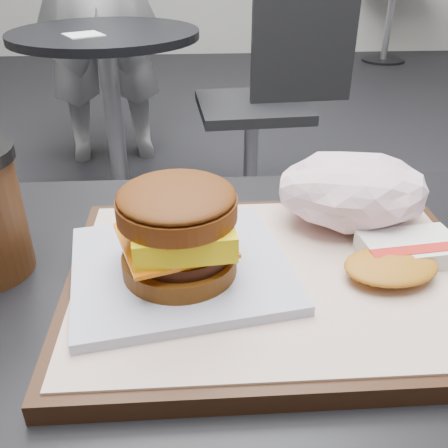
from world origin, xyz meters
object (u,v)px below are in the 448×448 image
serving_tray (276,279)px  neighbor_chair (270,94)px  breakfast_sandwich (179,240)px  hash_brown (402,256)px  neighbor_table (110,85)px  crumpled_wrapper (353,190)px

serving_tray → neighbor_chair: bearing=81.7°
serving_tray → neighbor_chair: size_ratio=0.43×
serving_tray → breakfast_sandwich: breakfast_sandwich is taller
serving_tray → hash_brown: size_ratio=3.03×
serving_tray → neighbor_chair: (0.23, 1.57, -0.27)m
breakfast_sandwich → neighbor_table: (-0.30, 1.60, -0.28)m
crumpled_wrapper → neighbor_table: bearing=107.8°
hash_brown → neighbor_table: 1.69m
breakfast_sandwich → neighbor_table: size_ratio=0.29×
crumpled_wrapper → breakfast_sandwich: bearing=-152.6°
hash_brown → neighbor_chair: (0.12, 1.57, -0.29)m
serving_tray → crumpled_wrapper: crumpled_wrapper is taller
hash_brown → crumpled_wrapper: bearing=104.4°
neighbor_table → neighbor_chair: bearing=-2.1°
crumpled_wrapper → hash_brown: bearing=-75.6°
hash_brown → neighbor_table: (-0.51, 1.60, -0.25)m
crumpled_wrapper → neighbor_table: 1.61m
breakfast_sandwich → crumpled_wrapper: breakfast_sandwich is taller
neighbor_chair → neighbor_table: bearing=177.9°
serving_tray → breakfast_sandwich: 0.10m
breakfast_sandwich → neighbor_chair: 1.64m
breakfast_sandwich → hash_brown: size_ratio=1.72×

